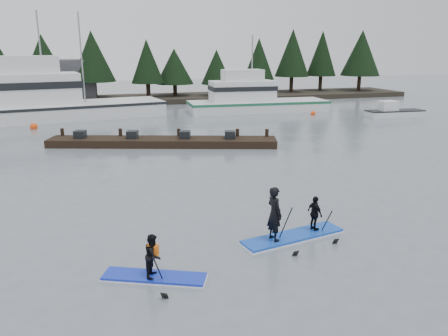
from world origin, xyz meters
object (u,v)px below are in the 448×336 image
object	(u,v)px
fishing_boat_large	(51,110)
paddleboard_duo	(290,222)
paddleboard_solo	(154,263)
fishing_boat_medium	(254,106)
floating_dock	(163,142)

from	to	relation	value
fishing_boat_large	paddleboard_duo	bearing A→B (deg)	-81.34
paddleboard_solo	paddleboard_duo	distance (m)	4.96
fishing_boat_medium	floating_dock	bearing A→B (deg)	-127.63
floating_dock	paddleboard_duo	xyz separation A→B (m)	(1.83, -16.02, 0.39)
paddleboard_solo	fishing_boat_medium	bearing A→B (deg)	88.77
paddleboard_duo	fishing_boat_large	bearing A→B (deg)	96.86
fishing_boat_large	paddleboard_duo	size ratio (longest dim) A/B	5.15
floating_dock	paddleboard_solo	size ratio (longest dim) A/B	5.13
fishing_boat_medium	paddleboard_solo	xyz separation A→B (m)	(-14.48, -30.91, -0.12)
fishing_boat_medium	floating_dock	world-z (taller)	fishing_boat_medium
floating_dock	paddleboard_solo	bearing A→B (deg)	-82.06
floating_dock	fishing_boat_medium	bearing A→B (deg)	67.15
paddleboard_solo	floating_dock	bearing A→B (deg)	104.25
fishing_boat_large	paddleboard_solo	bearing A→B (deg)	-90.27
fishing_boat_medium	paddleboard_duo	size ratio (longest dim) A/B	3.76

